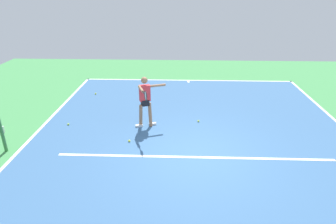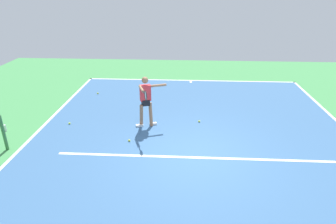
# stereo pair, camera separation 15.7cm
# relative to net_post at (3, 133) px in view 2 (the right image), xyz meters

# --- Properties ---
(ground_plane) EXTENTS (21.83, 21.83, 0.00)m
(ground_plane) POSITION_rel_net_post_xyz_m (-5.33, 0.00, -0.54)
(ground_plane) COLOR #428E4C
(court_surface) EXTENTS (10.06, 13.72, 0.00)m
(court_surface) POSITION_rel_net_post_xyz_m (-5.33, 0.00, -0.53)
(court_surface) COLOR #38608E
(court_surface) RESTS_ON ground_plane
(court_line_baseline_near) EXTENTS (10.06, 0.10, 0.01)m
(court_line_baseline_near) POSITION_rel_net_post_xyz_m (-5.33, -6.81, -0.53)
(court_line_baseline_near) COLOR white
(court_line_baseline_near) RESTS_ON ground_plane
(court_line_sideline_right) EXTENTS (0.10, 13.72, 0.01)m
(court_line_sideline_right) POSITION_rel_net_post_xyz_m (-0.35, 0.00, -0.53)
(court_line_sideline_right) COLOR white
(court_line_sideline_right) RESTS_ON ground_plane
(court_line_service) EXTENTS (7.55, 0.10, 0.01)m
(court_line_service) POSITION_rel_net_post_xyz_m (-5.33, 0.13, -0.53)
(court_line_service) COLOR white
(court_line_service) RESTS_ON ground_plane
(court_line_centre_mark) EXTENTS (0.10, 0.30, 0.01)m
(court_line_centre_mark) POSITION_rel_net_post_xyz_m (-5.33, -6.61, -0.53)
(court_line_centre_mark) COLOR white
(court_line_centre_mark) RESTS_ON ground_plane
(net_post) EXTENTS (0.09, 0.09, 1.07)m
(net_post) POSITION_rel_net_post_xyz_m (0.00, 0.00, 0.00)
(net_post) COLOR #38753D
(net_post) RESTS_ON ground_plane
(tennis_player) EXTENTS (1.01, 1.29, 1.70)m
(tennis_player) POSITION_rel_net_post_xyz_m (-3.80, -1.72, 0.44)
(tennis_player) COLOR #9E7051
(tennis_player) RESTS_ON ground_plane
(tennis_ball_by_baseline) EXTENTS (0.07, 0.07, 0.07)m
(tennis_ball_by_baseline) POSITION_rel_net_post_xyz_m (-5.55, -2.11, -0.50)
(tennis_ball_by_baseline) COLOR #CCE033
(tennis_ball_by_baseline) RESTS_ON ground_plane
(tennis_ball_centre_court) EXTENTS (0.07, 0.07, 0.07)m
(tennis_ball_centre_court) POSITION_rel_net_post_xyz_m (-1.18, -1.70, -0.50)
(tennis_ball_centre_court) COLOR #C6E53D
(tennis_ball_centre_court) RESTS_ON ground_plane
(tennis_ball_far_corner) EXTENTS (0.07, 0.07, 0.07)m
(tennis_ball_far_corner) POSITION_rel_net_post_xyz_m (-3.40, -0.65, -0.50)
(tennis_ball_far_corner) COLOR yellow
(tennis_ball_far_corner) RESTS_ON ground_plane
(tennis_ball_by_sideline) EXTENTS (0.07, 0.07, 0.07)m
(tennis_ball_by_sideline) POSITION_rel_net_post_xyz_m (-1.31, -4.66, -0.50)
(tennis_ball_by_sideline) COLOR yellow
(tennis_ball_by_sideline) RESTS_ON ground_plane
(water_bottle) EXTENTS (0.07, 0.07, 0.22)m
(water_bottle) POSITION_rel_net_post_xyz_m (0.69, -1.09, -0.43)
(water_bottle) COLOR white
(water_bottle) RESTS_ON ground_plane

